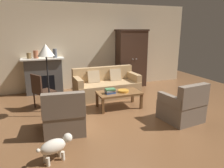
{
  "coord_description": "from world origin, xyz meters",
  "views": [
    {
      "loc": [
        -1.66,
        -4.39,
        1.96
      ],
      "look_at": [
        0.14,
        0.67,
        0.55
      ],
      "focal_mm": 33.21,
      "sensor_mm": 36.0,
      "label": 1
    }
  ],
  "objects": [
    {
      "name": "floor_lamp",
      "position": [
        -1.5,
        0.33,
        1.44
      ],
      "size": [
        0.36,
        0.36,
        1.67
      ],
      "color": "black",
      "rests_on": "ground"
    },
    {
      "name": "mantel_vase_slate",
      "position": [
        -1.17,
        2.28,
        1.26
      ],
      "size": [
        0.13,
        0.13,
        0.27
      ],
      "primitive_type": "cylinder",
      "color": "#565B66",
      "rests_on": "fireplace"
    },
    {
      "name": "dog",
      "position": [
        -1.53,
        -1.45,
        0.25
      ],
      "size": [
        0.55,
        0.32,
        0.39
      ],
      "color": "beige",
      "rests_on": "ground"
    },
    {
      "name": "armoire",
      "position": [
        1.4,
        2.22,
        0.99
      ],
      "size": [
        1.06,
        0.57,
        1.97
      ],
      "color": "#382319",
      "rests_on": "ground"
    },
    {
      "name": "armchair_near_left",
      "position": [
        -1.28,
        -0.56,
        0.32
      ],
      "size": [
        0.85,
        0.84,
        0.88
      ],
      "color": "#756656",
      "rests_on": "ground"
    },
    {
      "name": "coffee_table",
      "position": [
        0.2,
        0.32,
        0.37
      ],
      "size": [
        1.1,
        0.6,
        0.42
      ],
      "color": "brown",
      "rests_on": "ground"
    },
    {
      "name": "couch",
      "position": [
        0.19,
        1.33,
        0.32
      ],
      "size": [
        1.96,
        0.94,
        0.86
      ],
      "color": "tan",
      "rests_on": "ground"
    },
    {
      "name": "back_wall",
      "position": [
        0.0,
        2.55,
        1.4
      ],
      "size": [
        7.2,
        0.1,
        2.8
      ],
      "primitive_type": "cube",
      "color": "beige",
      "rests_on": "ground"
    },
    {
      "name": "fruit_bowl",
      "position": [
        0.31,
        0.29,
        0.45
      ],
      "size": [
        0.28,
        0.28,
        0.05
      ],
      "primitive_type": "cylinder",
      "color": "orange",
      "rests_on": "coffee_table"
    },
    {
      "name": "side_chair_wooden",
      "position": [
        -1.67,
        0.9,
        0.51
      ],
      "size": [
        0.6,
        0.6,
        0.9
      ],
      "color": "#382319",
      "rests_on": "ground"
    },
    {
      "name": "armchair_near_right",
      "position": [
        1.23,
        -0.9,
        0.32
      ],
      "size": [
        0.87,
        0.87,
        0.88
      ],
      "color": "#756656",
      "rests_on": "ground"
    },
    {
      "name": "book_stack",
      "position": [
        -0.05,
        0.28,
        0.48
      ],
      "size": [
        0.26,
        0.19,
        0.13
      ],
      "color": "#38569E",
      "rests_on": "coffee_table"
    },
    {
      "name": "mantel_vase_terracotta",
      "position": [
        -1.73,
        2.28,
        1.24
      ],
      "size": [
        0.15,
        0.15,
        0.24
      ],
      "primitive_type": "cylinder",
      "color": "#A86042",
      "rests_on": "fireplace"
    },
    {
      "name": "ground_plane",
      "position": [
        0.0,
        0.0,
        0.0
      ],
      "size": [
        9.6,
        9.6,
        0.0
      ],
      "primitive_type": "plane",
      "color": "brown"
    },
    {
      "name": "mantel_vase_bronze",
      "position": [
        -1.93,
        2.28,
        1.21
      ],
      "size": [
        0.13,
        0.13,
        0.17
      ],
      "primitive_type": "cylinder",
      "color": "olive",
      "rests_on": "fireplace"
    },
    {
      "name": "fireplace",
      "position": [
        -1.55,
        2.3,
        0.57
      ],
      "size": [
        1.26,
        0.48,
        1.12
      ],
      "color": "#4C4947",
      "rests_on": "ground"
    }
  ]
}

